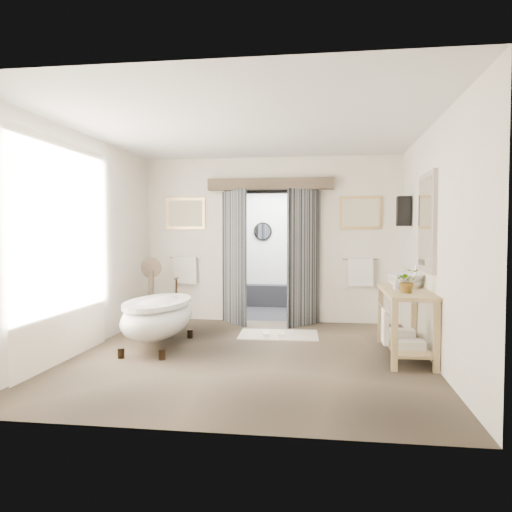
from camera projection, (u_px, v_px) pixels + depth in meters
The scene contains 13 objects.
ground_plane at pixel (249, 355), 6.41m from camera, with size 5.00×5.00×0.00m, color brown.
room_shell at pixel (245, 210), 6.21m from camera, with size 4.52×5.02×2.91m.
shower_room at pixel (279, 265), 10.32m from camera, with size 2.22×2.01×2.51m.
back_wall_dressing at pixel (270, 233), 8.63m from camera, with size 3.82×0.72×2.52m.
clawfoot_tub at pixel (158, 316), 6.83m from camera, with size 0.81×1.81×0.89m.
vanity at pixel (404, 317), 6.34m from camera, with size 0.57×1.60×0.85m.
pedestal_mirror at pixel (151, 297), 8.29m from camera, with size 0.34×0.22×1.17m.
rug at pixel (279, 335), 7.66m from camera, with size 1.20×0.80×0.01m, color beige.
slippers at pixel (274, 334), 7.54m from camera, with size 0.36×0.26×0.05m.
basin at pixel (405, 280), 6.65m from camera, with size 0.51×0.51×0.17m, color white.
plant at pixel (407, 281), 5.98m from camera, with size 0.26×0.23×0.29m, color gray.
soap_bottle_a at pixel (397, 282), 6.40m from camera, with size 0.08×0.08×0.18m, color gray.
soap_bottle_b at pixel (394, 278), 6.99m from camera, with size 0.14×0.14×0.17m, color gray.
Camera 1 is at (0.97, -6.27, 1.58)m, focal length 35.00 mm.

